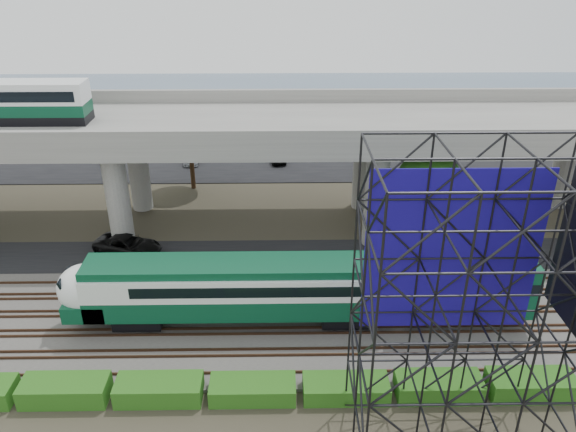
{
  "coord_description": "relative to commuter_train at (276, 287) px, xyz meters",
  "views": [
    {
      "loc": [
        2.52,
        -27.08,
        22.24
      ],
      "look_at": [
        3.06,
        6.0,
        5.76
      ],
      "focal_mm": 35.0,
      "sensor_mm": 36.0,
      "label": 1
    }
  ],
  "objects": [
    {
      "name": "rail_tracks",
      "position": [
        -2.22,
        -0.0,
        -2.6
      ],
      "size": [
        90.0,
        9.52,
        0.16
      ],
      "color": "#472D1E",
      "rests_on": "ballast_bed"
    },
    {
      "name": "trees",
      "position": [
        -6.89,
        14.17,
        2.69
      ],
      "size": [
        40.94,
        16.94,
        7.69
      ],
      "color": "#382314",
      "rests_on": "ground"
    },
    {
      "name": "harbor_water",
      "position": [
        -2.22,
        54.0,
        -2.87
      ],
      "size": [
        140.0,
        40.0,
        0.03
      ],
      "primitive_type": "cube",
      "color": "#445671",
      "rests_on": "ground"
    },
    {
      "name": "ballast_bed",
      "position": [
        -2.22,
        0.0,
        -2.78
      ],
      "size": [
        90.0,
        12.0,
        0.2
      ],
      "primitive_type": "cube",
      "color": "slate",
      "rests_on": "ground"
    },
    {
      "name": "parking_lot",
      "position": [
        -2.22,
        32.0,
        -2.84
      ],
      "size": [
        90.0,
        18.0,
        0.08
      ],
      "primitive_type": "cube",
      "color": "black",
      "rests_on": "ground"
    },
    {
      "name": "overpass",
      "position": [
        -3.56,
        14.0,
        5.33
      ],
      "size": [
        80.0,
        12.0,
        12.4
      ],
      "color": "#9E9B93",
      "rests_on": "ground"
    },
    {
      "name": "suv",
      "position": [
        -11.52,
        9.06,
        -2.07
      ],
      "size": [
        5.81,
        4.07,
        1.47
      ],
      "primitive_type": "imported",
      "rotation": [
        0.0,
        0.0,
        1.23
      ],
      "color": "black",
      "rests_on": "service_road"
    },
    {
      "name": "service_road",
      "position": [
        -2.22,
        8.5,
        -2.84
      ],
      "size": [
        90.0,
        5.0,
        0.08
      ],
      "primitive_type": "cube",
      "color": "black",
      "rests_on": "ground"
    },
    {
      "name": "ground",
      "position": [
        -2.22,
        -2.0,
        -2.88
      ],
      "size": [
        140.0,
        140.0,
        0.0
      ],
      "primitive_type": "plane",
      "color": "#474233",
      "rests_on": "ground"
    },
    {
      "name": "parked_cars",
      "position": [
        -1.13,
        31.51,
        -2.21
      ],
      "size": [
        37.06,
        9.37,
        1.32
      ],
      "color": "silver",
      "rests_on": "parking_lot"
    },
    {
      "name": "scaffold_tower",
      "position": [
        8.21,
        -9.98,
        4.59
      ],
      "size": [
        9.36,
        6.36,
        15.0
      ],
      "color": "black",
      "rests_on": "ground"
    },
    {
      "name": "hedge_strip",
      "position": [
        -1.21,
        -6.3,
        -2.32
      ],
      "size": [
        34.6,
        1.8,
        1.2
      ],
      "color": "#215613",
      "rests_on": "ground"
    },
    {
      "name": "commuter_train",
      "position": [
        0.0,
        0.0,
        0.0
      ],
      "size": [
        29.3,
        3.06,
        4.3
      ],
      "color": "black",
      "rests_on": "rail_tracks"
    }
  ]
}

